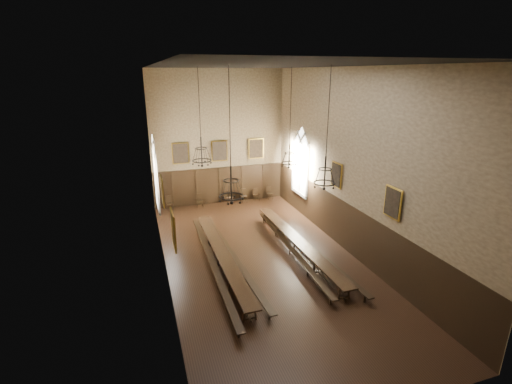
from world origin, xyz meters
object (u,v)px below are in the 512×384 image
bench_left_inner (233,258)px  chandelier_back_left (202,155)px  chandelier_back_right (289,157)px  chandelier_front_left (231,189)px  bench_right_inner (290,249)px  bench_left_outer (212,264)px  table_left (222,259)px  chair_6 (256,197)px  chandelier_front_right (325,176)px  table_right (298,247)px  chair_4 (230,200)px  chair_5 (244,198)px  bench_right_outer (311,249)px  chair_7 (269,195)px  chair_0 (170,206)px  chair_2 (200,203)px

bench_left_inner → chandelier_back_left: chandelier_back_left is taller
chandelier_back_right → chandelier_front_left: (-4.31, -4.73, 0.10)m
bench_right_inner → chandelier_back_right: chandelier_back_right is taller
bench_left_outer → chandelier_front_left: bearing=-82.4°
table_left → chandelier_front_left: (-0.18, -2.73, 4.31)m
chandelier_back_right → chandelier_front_left: bearing=-132.3°
chair_6 → chandelier_front_right: chandelier_front_right is taller
table_right → chair_4: bearing=99.7°
chandelier_front_right → chair_5: bearing=90.9°
table_right → chandelier_front_left: size_ratio=1.99×
bench_left_inner → chandelier_back_right: bearing=27.1°
bench_left_inner → chandelier_front_right: 6.18m
bench_right_outer → chandelier_back_left: size_ratio=2.13×
chair_7 → chandelier_back_left: size_ratio=0.20×
table_right → chair_0: chair_0 is taller
chandelier_front_right → chair_2: bearing=106.4°
chair_2 → chair_6: chair_2 is taller
chandelier_front_left → chandelier_front_right: same height
bench_left_outer → chair_7: bearing=55.6°
chair_6 → chair_7: (1.01, 0.02, 0.01)m
bench_left_inner → bench_right_inner: (2.95, -0.02, -0.01)m
bench_right_outer → chair_0: size_ratio=10.36×
chandelier_back_left → chair_4: bearing=65.0°
chair_2 → chair_5: bearing=2.3°
chair_6 → chandelier_front_left: bearing=-116.0°
chair_4 → chandelier_front_left: (-2.68, -11.15, 4.39)m
chandelier_back_right → chair_2: bearing=119.8°
chandelier_back_left → table_right: bearing=-26.5°
bench_left_inner → chair_0: 8.65m
chair_7 → chair_5: bearing=175.1°
chair_5 → chair_6: (0.96, 0.08, -0.02)m
chair_6 → chandelier_front_left: 12.94m
bench_left_outer → chandelier_back_right: (4.64, 2.21, 4.27)m
chandelier_back_left → chandelier_front_right: same height
chair_4 → chair_2: bearing=-166.2°
chandelier_back_left → chandelier_front_right: (4.06, -4.88, -0.11)m
chair_4 → chair_6: chair_4 is taller
bench_left_outer → chair_7: (5.99, 8.74, -0.03)m
chair_5 → chandelier_back_right: 7.76m
chair_4 → chandelier_back_right: 7.88m
chair_4 → table_left: bearing=-91.0°
chair_2 → bench_right_inner: bearing=-66.6°
chair_0 → chair_2: 2.01m
table_left → chandelier_front_right: chandelier_front_right is taller
table_left → bench_left_outer: (-0.52, -0.20, -0.07)m
bench_left_outer → chair_5: bearing=65.0°
bench_left_inner → bench_right_outer: bearing=-4.7°
chair_2 → table_right: bearing=-64.2°
chair_6 → chandelier_front_right: 12.06m
table_right → chandelier_front_left: (-4.10, -2.85, 4.31)m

